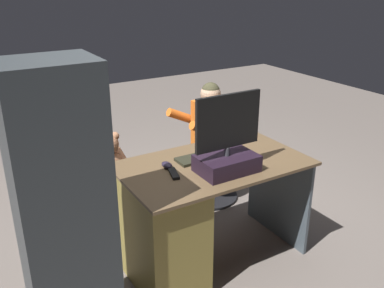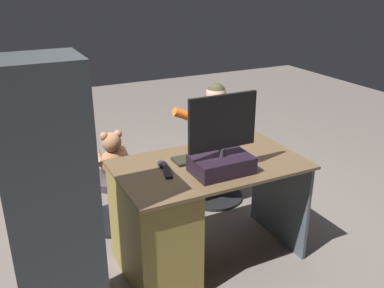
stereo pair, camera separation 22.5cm
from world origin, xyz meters
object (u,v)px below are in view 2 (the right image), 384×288
object	(u,v)px
person	(205,136)
cup	(229,142)
desk	(165,221)
visitor_chair	(214,172)
keyboard	(202,157)
office_chair_teddy	(115,194)
teddy_bear	(112,155)
computer_mouse	(162,164)
tv_remote	(168,173)
monitor	(222,152)

from	to	relation	value
person	cup	bearing A→B (deg)	77.41
desk	visitor_chair	world-z (taller)	desk
keyboard	office_chair_teddy	world-z (taller)	keyboard
keyboard	teddy_bear	world-z (taller)	teddy_bear
computer_mouse	tv_remote	size ratio (longest dim) A/B	0.64
cup	visitor_chair	xyz separation A→B (m)	(-0.23, -0.61, -0.55)
keyboard	visitor_chair	size ratio (longest dim) A/B	0.80
desk	keyboard	world-z (taller)	keyboard
keyboard	tv_remote	size ratio (longest dim) A/B	2.80
keyboard	office_chair_teddy	size ratio (longest dim) A/B	0.80
keyboard	visitor_chair	bearing A→B (deg)	-125.79
cup	office_chair_teddy	bearing A→B (deg)	-41.86
keyboard	visitor_chair	xyz separation A→B (m)	(-0.48, -0.66, -0.51)
teddy_bear	visitor_chair	world-z (taller)	teddy_bear
computer_mouse	cup	world-z (taller)	cup
monitor	office_chair_teddy	xyz separation A→B (m)	(0.45, -0.92, -0.64)
computer_mouse	visitor_chair	xyz separation A→B (m)	(-0.78, -0.67, -0.51)
teddy_bear	visitor_chair	bearing A→B (deg)	178.56
teddy_bear	monitor	bearing A→B (deg)	115.54
keyboard	cup	world-z (taller)	cup
desk	cup	world-z (taller)	cup
computer_mouse	teddy_bear	bearing A→B (deg)	-78.07
desk	monitor	world-z (taller)	monitor
computer_mouse	keyboard	bearing A→B (deg)	-179.01
monitor	desk	bearing A→B (deg)	-24.48
cup	keyboard	bearing A→B (deg)	12.69
computer_mouse	visitor_chair	world-z (taller)	computer_mouse
desk	tv_remote	world-z (taller)	tv_remote
visitor_chair	cup	bearing A→B (deg)	69.12
monitor	office_chair_teddy	world-z (taller)	monitor
tv_remote	teddy_bear	distance (m)	0.84
keyboard	person	size ratio (longest dim) A/B	0.39
person	tv_remote	bearing A→B (deg)	48.68
computer_mouse	visitor_chair	size ratio (longest dim) A/B	0.18
cup	visitor_chair	distance (m)	0.85
computer_mouse	person	distance (m)	0.97
computer_mouse	visitor_chair	distance (m)	1.15
desk	keyboard	size ratio (longest dim) A/B	2.99
tv_remote	computer_mouse	bearing A→B (deg)	-80.69
desk	keyboard	xyz separation A→B (m)	(-0.33, -0.10, 0.37)
computer_mouse	teddy_bear	distance (m)	0.73
desk	computer_mouse	bearing A→B (deg)	-107.48
desk	teddy_bear	bearing A→B (deg)	-81.54
monitor	keyboard	distance (m)	0.28
monitor	visitor_chair	xyz separation A→B (m)	(-0.48, -0.91, -0.63)
computer_mouse	teddy_bear	size ratio (longest dim) A/B	0.26
computer_mouse	tv_remote	world-z (taller)	computer_mouse
keyboard	teddy_bear	bearing A→B (deg)	-57.18
desk	tv_remote	bearing A→B (deg)	121.93
office_chair_teddy	visitor_chair	size ratio (longest dim) A/B	1.00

